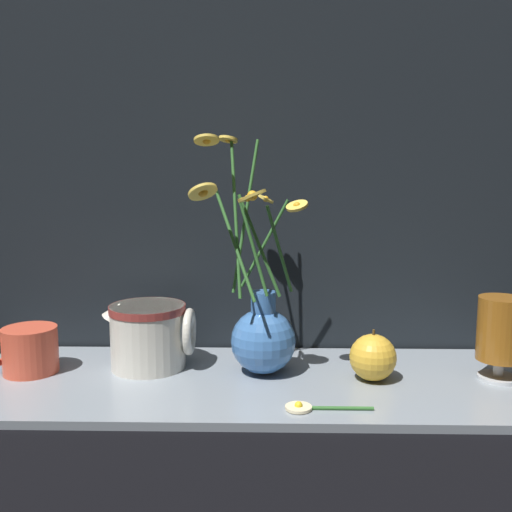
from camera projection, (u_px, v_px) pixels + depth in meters
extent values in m
plane|color=black|center=(253.00, 386.00, 0.87)|extent=(6.00, 6.00, 0.00)
cube|color=gray|center=(253.00, 383.00, 0.87)|extent=(0.89, 0.31, 0.01)
cube|color=black|center=(255.00, 38.00, 0.96)|extent=(1.39, 0.02, 1.10)
sphere|color=#3F72B7|center=(263.00, 341.00, 0.89)|extent=(0.10, 0.10, 0.10)
cylinder|color=#3F72B7|center=(263.00, 305.00, 0.89)|extent=(0.04, 0.04, 0.04)
cylinder|color=#336B2D|center=(280.00, 250.00, 0.85)|extent=(0.04, 0.06, 0.14)
cylinder|color=#EAC64C|center=(297.00, 206.00, 0.82)|extent=(0.04, 0.04, 0.02)
sphere|color=gold|center=(297.00, 206.00, 0.82)|extent=(0.01, 0.01, 0.01)
cylinder|color=#336B2D|center=(259.00, 246.00, 0.84)|extent=(0.07, 0.02, 0.15)
cylinder|color=#EAC64C|center=(255.00, 196.00, 0.80)|extent=(0.05, 0.05, 0.02)
sphere|color=gold|center=(255.00, 196.00, 0.80)|extent=(0.01, 0.01, 0.01)
cylinder|color=#336B2D|center=(256.00, 247.00, 0.85)|extent=(0.05, 0.03, 0.15)
cylinder|color=#EAC64C|center=(247.00, 198.00, 0.82)|extent=(0.04, 0.04, 0.01)
sphere|color=gold|center=(247.00, 198.00, 0.82)|extent=(0.01, 0.01, 0.01)
cylinder|color=#336B2D|center=(265.00, 244.00, 0.91)|extent=(0.08, 0.01, 0.14)
cylinder|color=#EAC64C|center=(266.00, 199.00, 0.93)|extent=(0.03, 0.03, 0.02)
sphere|color=gold|center=(266.00, 199.00, 0.93)|extent=(0.01, 0.01, 0.01)
cylinder|color=#336B2D|center=(236.00, 218.00, 0.86)|extent=(0.02, 0.09, 0.23)
cylinder|color=#EAC64C|center=(207.00, 140.00, 0.83)|extent=(0.04, 0.04, 0.02)
sphere|color=gold|center=(207.00, 140.00, 0.83)|extent=(0.01, 0.01, 0.01)
cylinder|color=#336B2D|center=(235.00, 244.00, 0.84)|extent=(0.07, 0.09, 0.16)
cylinder|color=#EAC64C|center=(203.00, 192.00, 0.80)|extent=(0.06, 0.06, 0.03)
sphere|color=gold|center=(203.00, 192.00, 0.80)|extent=(0.01, 0.01, 0.01)
cylinder|color=#336B2D|center=(246.00, 215.00, 0.88)|extent=(0.04, 0.06, 0.24)
cylinder|color=#EAC64C|center=(228.00, 139.00, 0.89)|extent=(0.04, 0.04, 0.01)
sphere|color=gold|center=(228.00, 139.00, 0.89)|extent=(0.01, 0.01, 0.01)
cylinder|color=#DB5138|center=(30.00, 350.00, 0.90)|extent=(0.08, 0.08, 0.07)
torus|color=#DB5138|center=(1.00, 350.00, 0.90)|extent=(0.01, 0.05, 0.05)
cylinder|color=beige|center=(148.00, 336.00, 0.92)|extent=(0.12, 0.12, 0.10)
cylinder|color=maroon|center=(147.00, 309.00, 0.91)|extent=(0.12, 0.12, 0.01)
torus|color=beige|center=(189.00, 332.00, 0.92)|extent=(0.01, 0.08, 0.08)
cone|color=beige|center=(116.00, 311.00, 0.91)|extent=(0.04, 0.03, 0.04)
cylinder|color=silver|center=(498.00, 378.00, 0.87)|extent=(0.06, 0.06, 0.01)
cylinder|color=silver|center=(498.00, 368.00, 0.87)|extent=(0.02, 0.02, 0.03)
cylinder|color=#935619|center=(501.00, 329.00, 0.86)|extent=(0.07, 0.07, 0.10)
sphere|color=gold|center=(373.00, 358.00, 0.86)|extent=(0.07, 0.07, 0.07)
cylinder|color=#4C3819|center=(374.00, 332.00, 0.86)|extent=(0.00, 0.00, 0.01)
cylinder|color=#336B2D|center=(336.00, 408.00, 0.76)|extent=(0.10, 0.01, 0.01)
cylinder|color=beige|center=(299.00, 407.00, 0.76)|extent=(0.04, 0.04, 0.00)
sphere|color=yellow|center=(299.00, 405.00, 0.76)|extent=(0.01, 0.01, 0.01)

